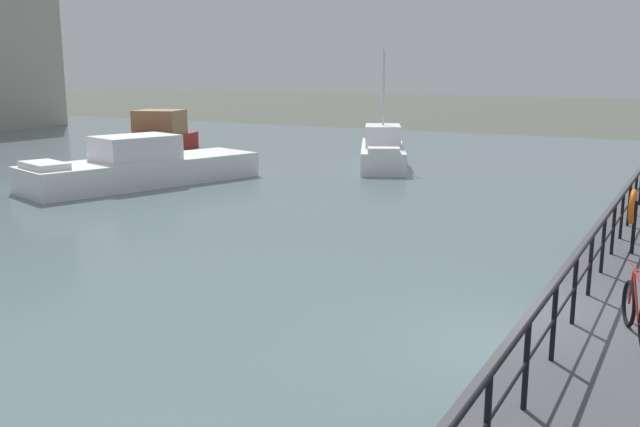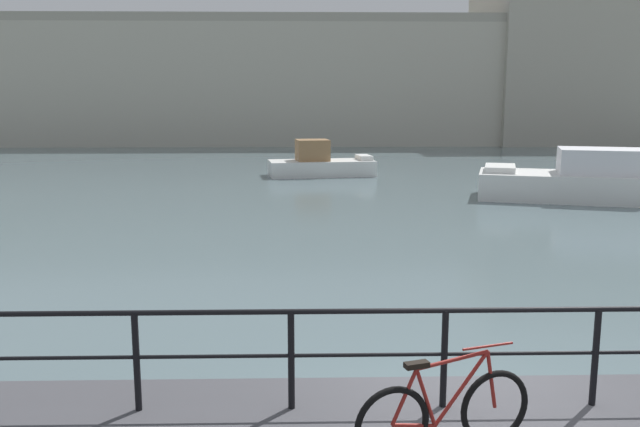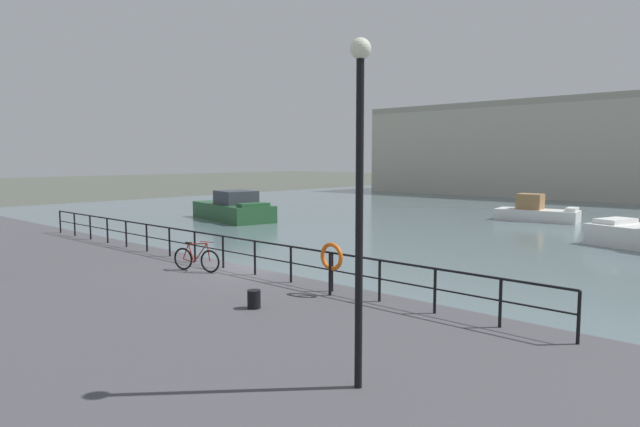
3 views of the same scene
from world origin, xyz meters
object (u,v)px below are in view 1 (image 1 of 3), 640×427
(life_ring_stand, at_px, (633,209))
(parked_bicycle, at_px, (637,313))
(moored_cabin_cruiser, at_px, (382,151))
(moored_harbor_tender, at_px, (160,135))
(moored_white_yacht, at_px, (141,167))

(life_ring_stand, bearing_deg, parked_bicycle, -173.49)
(moored_cabin_cruiser, bearing_deg, parked_bicycle, 7.80)
(moored_harbor_tender, bearing_deg, moored_white_yacht, 20.05)
(moored_white_yacht, height_order, moored_cabin_cruiser, moored_cabin_cruiser)
(moored_cabin_cruiser, relative_size, life_ring_stand, 5.57)
(moored_white_yacht, bearing_deg, life_ring_stand, 91.23)
(moored_white_yacht, relative_size, parked_bicycle, 6.00)
(life_ring_stand, bearing_deg, moored_harbor_tender, 60.57)
(parked_bicycle, xyz_separation_m, life_ring_stand, (5.21, 0.59, 0.59))
(parked_bicycle, distance_m, life_ring_stand, 5.27)
(moored_white_yacht, bearing_deg, moored_cabin_cruiser, 164.81)
(moored_white_yacht, distance_m, moored_cabin_cruiser, 11.96)
(moored_harbor_tender, xyz_separation_m, parked_bicycle, (-20.42, -27.56, 0.24))
(moored_white_yacht, relative_size, moored_cabin_cruiser, 1.31)
(moored_white_yacht, height_order, parked_bicycle, moored_white_yacht)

